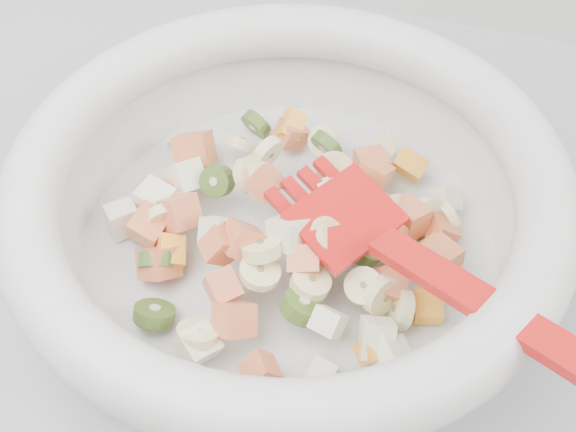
# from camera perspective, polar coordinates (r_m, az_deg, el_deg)

# --- Properties ---
(mixing_bowl) EXTENTS (0.43, 0.36, 0.12)m
(mixing_bowl) POSITION_cam_1_polar(r_m,az_deg,el_deg) (0.52, 0.05, 0.59)
(mixing_bowl) COLOR silver
(mixing_bowl) RESTS_ON counter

